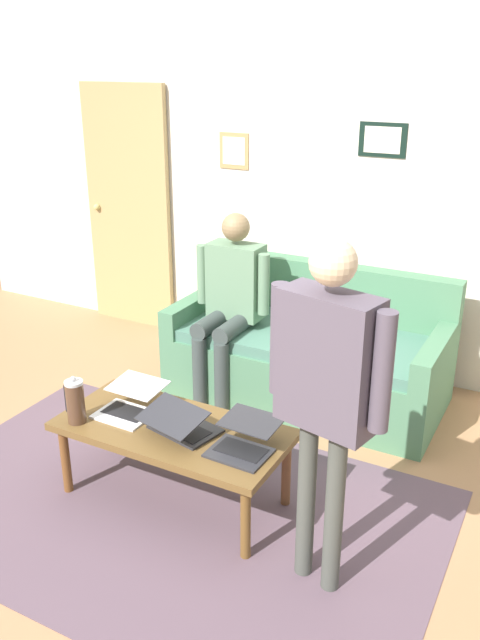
{
  "coord_description": "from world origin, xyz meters",
  "views": [
    {
      "loc": [
        -1.69,
        2.39,
        2.25
      ],
      "look_at": [
        0.02,
        -0.8,
        0.8
      ],
      "focal_mm": 37.27,
      "sensor_mm": 36.0,
      "label": 1
    }
  ],
  "objects_px": {
    "person_standing": "(327,378)",
    "person_seated": "(230,296)",
    "laptop_right": "(244,441)",
    "french_press": "(75,401)",
    "couch": "(309,354)",
    "coffee_table": "(173,434)",
    "laptop_center": "(129,404)",
    "interior_door": "(129,209)",
    "laptop_left": "(181,424)"
  },
  "relations": [
    {
      "from": "interior_door",
      "to": "coffee_table",
      "type": "xyz_separation_m",
      "value": [
        -1.76,
        2.01,
        -0.63
      ]
    },
    {
      "from": "french_press",
      "to": "person_standing",
      "type": "bearing_deg",
      "value": 179.59
    },
    {
      "from": "interior_door",
      "to": "person_standing",
      "type": "distance_m",
      "value": 3.47
    },
    {
      "from": "coffee_table",
      "to": "laptop_right",
      "type": "xyz_separation_m",
      "value": [
        -0.43,
        0.02,
        0.09
      ]
    },
    {
      "from": "coffee_table",
      "to": "couch",
      "type": "bearing_deg",
      "value": -96.79
    },
    {
      "from": "coffee_table",
      "to": "french_press",
      "type": "relative_size",
      "value": 4.58
    },
    {
      "from": "coffee_table",
      "to": "laptop_right",
      "type": "height_order",
      "value": "laptop_right"
    },
    {
      "from": "laptop_right",
      "to": "person_seated",
      "type": "xyz_separation_m",
      "value": [
        0.76,
        -1.24,
        0.24
      ]
    },
    {
      "from": "laptop_center",
      "to": "person_seated",
      "type": "bearing_deg",
      "value": -88.23
    },
    {
      "from": "person_seated",
      "to": "laptop_left",
      "type": "bearing_deg",
      "value": 107.78
    },
    {
      "from": "couch",
      "to": "coffee_table",
      "type": "distance_m",
      "value": 1.47
    },
    {
      "from": "couch",
      "to": "laptop_right",
      "type": "height_order",
      "value": "couch"
    },
    {
      "from": "french_press",
      "to": "interior_door",
      "type": "bearing_deg",
      "value": -59.82
    },
    {
      "from": "interior_door",
      "to": "couch",
      "type": "height_order",
      "value": "interior_door"
    },
    {
      "from": "couch",
      "to": "person_standing",
      "type": "distance_m",
      "value": 1.95
    },
    {
      "from": "interior_door",
      "to": "laptop_center",
      "type": "relative_size",
      "value": 5.68
    },
    {
      "from": "interior_door",
      "to": "person_seated",
      "type": "bearing_deg",
      "value": 151.14
    },
    {
      "from": "laptop_center",
      "to": "coffee_table",
      "type": "bearing_deg",
      "value": 175.92
    },
    {
      "from": "laptop_left",
      "to": "laptop_right",
      "type": "xyz_separation_m",
      "value": [
        -0.36,
        -0.01,
        -0.0
      ]
    },
    {
      "from": "couch",
      "to": "coffee_table",
      "type": "height_order",
      "value": "couch"
    },
    {
      "from": "coffee_table",
      "to": "person_seated",
      "type": "distance_m",
      "value": 1.31
    },
    {
      "from": "couch",
      "to": "person_standing",
      "type": "xyz_separation_m",
      "value": [
        -0.74,
        1.66,
        0.73
      ]
    },
    {
      "from": "person_standing",
      "to": "person_seated",
      "type": "relative_size",
      "value": 1.26
    },
    {
      "from": "laptop_right",
      "to": "person_standing",
      "type": "relative_size",
      "value": 0.22
    },
    {
      "from": "laptop_left",
      "to": "coffee_table",
      "type": "bearing_deg",
      "value": -20.04
    },
    {
      "from": "laptop_left",
      "to": "french_press",
      "type": "distance_m",
      "value": 0.57
    },
    {
      "from": "interior_door",
      "to": "coffee_table",
      "type": "relative_size",
      "value": 1.67
    },
    {
      "from": "coffee_table",
      "to": "interior_door",
      "type": "bearing_deg",
      "value": -48.88
    },
    {
      "from": "interior_door",
      "to": "laptop_left",
      "type": "bearing_deg",
      "value": 131.88
    },
    {
      "from": "french_press",
      "to": "couch",
      "type": "bearing_deg",
      "value": -111.42
    },
    {
      "from": "couch",
      "to": "person_standing",
      "type": "relative_size",
      "value": 1.15
    },
    {
      "from": "laptop_center",
      "to": "person_standing",
      "type": "xyz_separation_m",
      "value": [
        -1.2,
        0.23,
        0.54
      ]
    },
    {
      "from": "laptop_right",
      "to": "person_standing",
      "type": "height_order",
      "value": "person_standing"
    },
    {
      "from": "interior_door",
      "to": "person_standing",
      "type": "relative_size",
      "value": 1.27
    },
    {
      "from": "laptop_center",
      "to": "couch",
      "type": "bearing_deg",
      "value": -108.05
    },
    {
      "from": "interior_door",
      "to": "french_press",
      "type": "height_order",
      "value": "interior_door"
    },
    {
      "from": "interior_door",
      "to": "french_press",
      "type": "xyz_separation_m",
      "value": [
        -1.28,
        2.21,
        -0.46
      ]
    },
    {
      "from": "laptop_center",
      "to": "french_press",
      "type": "bearing_deg",
      "value": 50.2
    },
    {
      "from": "interior_door",
      "to": "laptop_left",
      "type": "relative_size",
      "value": 5.16
    },
    {
      "from": "laptop_left",
      "to": "laptop_right",
      "type": "bearing_deg",
      "value": -178.63
    },
    {
      "from": "laptop_left",
      "to": "laptop_center",
      "type": "distance_m",
      "value": 0.37
    },
    {
      "from": "person_standing",
      "to": "person_seated",
      "type": "xyz_separation_m",
      "value": [
        1.24,
        -1.43,
        -0.31
      ]
    },
    {
      "from": "person_seated",
      "to": "laptop_right",
      "type": "bearing_deg",
      "value": 121.43
    },
    {
      "from": "laptop_center",
      "to": "french_press",
      "type": "height_order",
      "value": "french_press"
    },
    {
      "from": "laptop_left",
      "to": "person_standing",
      "type": "xyz_separation_m",
      "value": [
        -0.84,
        0.18,
        0.54
      ]
    },
    {
      "from": "person_seated",
      "to": "couch",
      "type": "bearing_deg",
      "value": -155.79
    },
    {
      "from": "laptop_left",
      "to": "person_seated",
      "type": "bearing_deg",
      "value": -72.22
    },
    {
      "from": "laptop_right",
      "to": "person_seated",
      "type": "height_order",
      "value": "person_seated"
    },
    {
      "from": "laptop_right",
      "to": "french_press",
      "type": "distance_m",
      "value": 0.92
    },
    {
      "from": "laptop_right",
      "to": "person_seated",
      "type": "bearing_deg",
      "value": -58.57
    }
  ]
}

